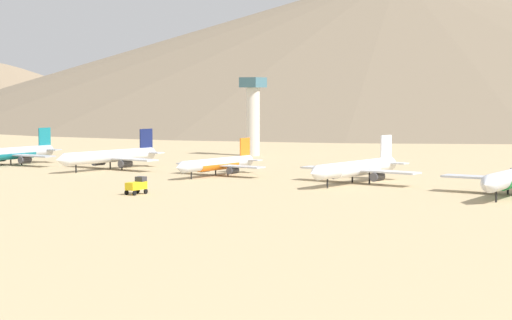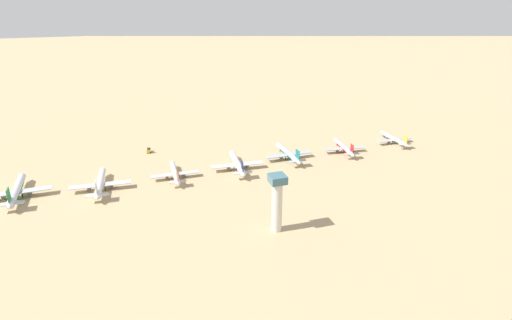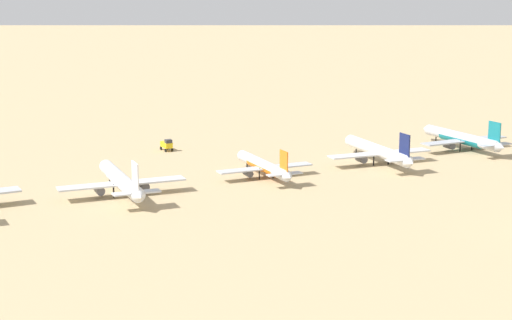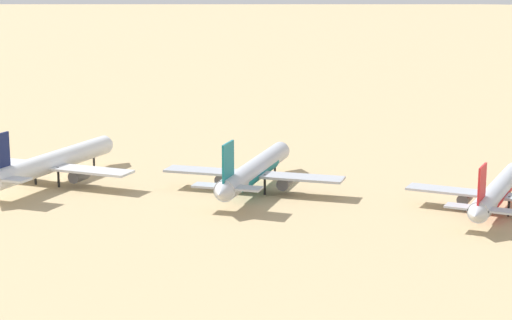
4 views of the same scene
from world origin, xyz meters
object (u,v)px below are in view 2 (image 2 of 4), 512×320
object	(u,v)px
parked_jet_2	(288,153)
parked_jet_0	(394,139)
control_tower	(277,200)
parked_jet_1	(344,147)
parked_jet_3	(237,163)
service_truck	(149,150)
parked_jet_6	(17,190)
parked_jet_4	(175,173)
parked_jet_5	(100,183)

from	to	relation	value
parked_jet_2	parked_jet_0	bearing A→B (deg)	-87.56
parked_jet_2	control_tower	distance (m)	87.73
parked_jet_1	parked_jet_2	distance (m)	40.99
parked_jet_2	parked_jet_3	distance (m)	36.88
service_truck	parked_jet_6	bearing A→B (deg)	122.09
parked_jet_2	parked_jet_4	xyz separation A→B (m)	(-7.09, 74.82, -0.47)
parked_jet_3	control_tower	bearing A→B (deg)	178.99
control_tower	parked_jet_4	bearing A→B (deg)	27.55
parked_jet_4	parked_jet_1	bearing A→B (deg)	-86.84
parked_jet_4	parked_jet_5	distance (m)	41.55
parked_jet_0	service_truck	xyz separation A→B (m)	(35.88, 171.24, -1.18)
parked_jet_0	control_tower	bearing A→B (deg)	123.86
parked_jet_2	service_truck	size ratio (longest dim) A/B	7.40
service_truck	parked_jet_0	bearing A→B (deg)	-101.83
parked_jet_3	parked_jet_4	distance (m)	38.46
parked_jet_0	parked_jet_2	xyz separation A→B (m)	(-3.60, 84.47, 0.51)
parked_jet_5	service_truck	size ratio (longest dim) A/B	7.62
parked_jet_4	control_tower	world-z (taller)	control_tower
service_truck	parked_jet_4	bearing A→B (deg)	-165.61
parked_jet_4	parked_jet_5	world-z (taller)	parked_jet_5
parked_jet_1	parked_jet_6	xyz separation A→B (m)	(-4.73, 199.37, 0.75)
parked_jet_0	parked_jet_3	xyz separation A→B (m)	(-9.70, 120.84, 0.65)
parked_jet_1	parked_jet_5	xyz separation A→B (m)	(-8.70, 157.28, 0.48)
parked_jet_0	parked_jet_1	size ratio (longest dim) A/B	0.95
parked_jet_0	parked_jet_3	size ratio (longest dim) A/B	0.83
control_tower	parked_jet_5	bearing A→B (deg)	48.77
parked_jet_2	parked_jet_4	size ratio (longest dim) A/B	1.14
parked_jet_0	parked_jet_6	size ratio (longest dim) A/B	0.78
parked_jet_4	parked_jet_5	size ratio (longest dim) A/B	0.85
parked_jet_0	parked_jet_5	world-z (taller)	parked_jet_5
parked_jet_4	service_truck	xyz separation A→B (m)	(46.57, 11.95, -1.22)
parked_jet_5	parked_jet_6	size ratio (longest dim) A/B	0.94
parked_jet_1	service_truck	distance (m)	133.93
parked_jet_1	parked_jet_4	bearing A→B (deg)	93.16
parked_jet_3	parked_jet_5	world-z (taller)	parked_jet_5
service_truck	control_tower	world-z (taller)	control_tower
parked_jet_6	parked_jet_5	bearing A→B (deg)	-95.38
parked_jet_2	parked_jet_6	bearing A→B (deg)	91.97
parked_jet_5	service_truck	distance (m)	57.14
control_tower	service_truck	bearing A→B (deg)	22.63
parked_jet_1	parked_jet_6	size ratio (longest dim) A/B	0.82
parked_jet_4	control_tower	xyz separation A→B (m)	(-71.24, -37.16, 12.40)
parked_jet_1	parked_jet_3	bearing A→B (deg)	93.99
parked_jet_2	parked_jet_3	size ratio (longest dim) A/B	0.97
parked_jet_1	parked_jet_5	size ratio (longest dim) A/B	0.88
parked_jet_5	control_tower	bearing A→B (deg)	-131.23
parked_jet_0	parked_jet_4	distance (m)	159.64
parked_jet_0	control_tower	distance (m)	147.58
parked_jet_5	parked_jet_4	bearing A→B (deg)	-86.81
parked_jet_1	parked_jet_6	world-z (taller)	parked_jet_6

